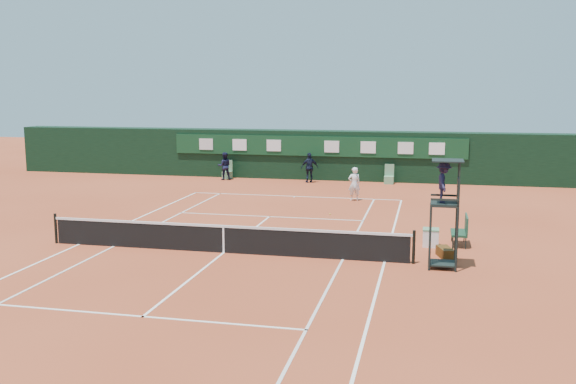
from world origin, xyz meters
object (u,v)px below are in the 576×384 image
object	(u,v)px
player	(354,184)
tennis_net	(224,238)
umpire_chair	(445,191)
cooler	(431,237)
player_bench	(462,229)

from	to	relation	value
player	tennis_net	bearing A→B (deg)	53.21
umpire_chair	cooler	xyz separation A→B (m)	(-0.35, 2.77, -2.13)
umpire_chair	player	distance (m)	12.45
umpire_chair	player_bench	size ratio (longest dim) A/B	2.85
umpire_chair	player	size ratio (longest dim) A/B	2.02
umpire_chair	player	bearing A→B (deg)	109.59
player	cooler	bearing A→B (deg)	91.86
player	player_bench	bearing A→B (deg)	98.65
player	umpire_chair	bearing A→B (deg)	88.32
tennis_net	umpire_chair	bearing A→B (deg)	-2.23
tennis_net	player	size ratio (longest dim) A/B	7.64
umpire_chair	cooler	size ratio (longest dim) A/B	5.30
umpire_chair	player_bench	world-z (taller)	umpire_chair
cooler	player	bearing A→B (deg)	113.13
tennis_net	umpire_chair	size ratio (longest dim) A/B	3.77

